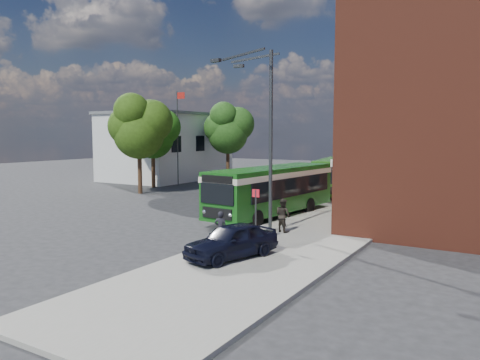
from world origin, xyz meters
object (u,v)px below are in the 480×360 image
Objects in this scene: bus_rear at (340,172)px; street_lamp at (264,138)px; bus_front at (273,187)px; parked_car at (232,241)px.

street_lamp is at bearing -83.76° from bus_rear.
street_lamp is 5.67m from bus_front.
street_lamp is 2.25× the size of parked_car.
bus_rear is 2.74× the size of parked_car.
street_lamp is at bearing 121.51° from parked_car.
bus_front is 0.98× the size of bus_rear.
bus_front is at bearing 125.12° from parked_car.
street_lamp reaches higher than bus_front.
bus_rear is (-0.04, 12.30, 0.00)m from bus_front.
parked_car is at bearing -81.87° from bus_rear.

